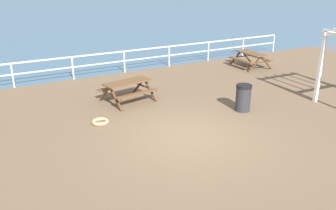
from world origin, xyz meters
name	(u,v)px	position (x,y,z in m)	size (l,w,h in m)	color
ground_plane	(188,139)	(0.00, 0.00, -0.10)	(30.00, 24.00, 0.20)	brown
sea_band	(3,8)	(0.00, 52.75, 0.00)	(142.00, 90.00, 0.01)	#476B84
seaward_railing	(99,60)	(0.00, 7.75, 0.77)	(23.07, 0.07, 1.08)	white
picnic_table_near_right	(251,56)	(7.38, 5.40, 0.58)	(1.63, 1.88, 0.80)	brown
picnic_table_mid_centre	(128,86)	(-0.29, 3.75, 0.58)	(2.04, 1.82, 0.80)	brown
litter_bin	(243,98)	(2.80, 0.81, 0.48)	(0.55, 0.55, 0.95)	#2D2D33
rope_coil	(100,122)	(-1.93, 2.24, 0.06)	(0.55, 0.55, 0.11)	tan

